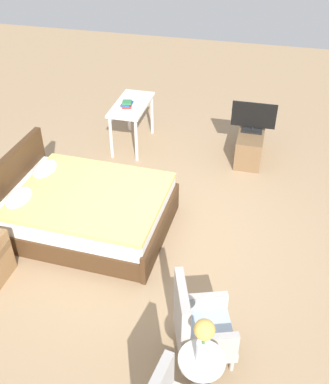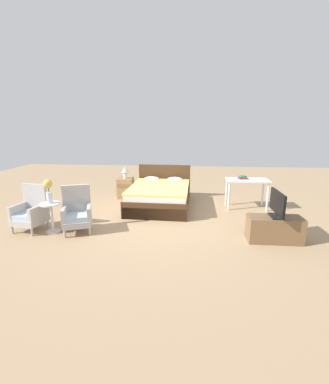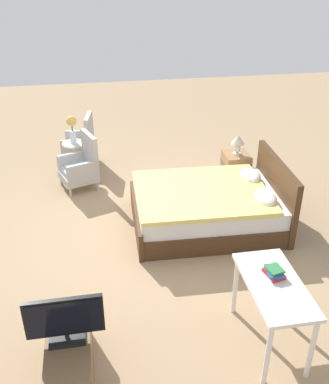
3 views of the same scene
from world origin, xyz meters
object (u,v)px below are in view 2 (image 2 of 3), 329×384
Objects in this scene: flower_vase at (49,189)px; tv_flatscreen at (277,204)px; bed at (160,195)px; armchair_by_window_right at (77,213)px; book_stack at (243,177)px; vanity_desk at (247,184)px; tv_stand at (274,229)px; table_lamp at (125,171)px; side_table at (52,214)px; nightstand at (126,188)px; armchair_by_window_left at (31,212)px.

tv_flatscreen is at bearing -0.58° from flower_vase.
bed is at bearing 140.08° from tv_flatscreen.
armchair_by_window_right reaches higher than book_stack.
book_stack is at bearing 96.02° from tv_flatscreen.
tv_flatscreen is 1.96m from vanity_desk.
vanity_desk is at bearing 92.62° from tv_stand.
table_lamp is 3.26m from book_stack.
armchair_by_window_right is 2.79× the size of table_lamp.
nightstand is at bearing 71.56° from side_table.
side_table is 0.58× the size of vanity_desk.
side_table is 2.75m from nightstand.
tv_stand is (3.79, -0.14, -0.14)m from armchair_by_window_right.
side_table is at bearing -108.44° from table_lamp.
tv_flatscreen reaches higher than nightstand.
armchair_by_window_right is at bearing 11.89° from side_table.
side_table is 1.83× the size of table_lamp.
table_lamp is at bearing 81.16° from armchair_by_window_right.
tv_flatscreen is at bearing 0.31° from tv_stand.
book_stack is (4.06, 1.95, 0.42)m from side_table.
tv_stand is 1.40× the size of tv_flatscreen.
armchair_by_window_left reaches higher than side_table.
side_table is 4.52m from book_stack.
armchair_by_window_right is at bearing 177.82° from tv_flatscreen.
flower_vase is 4.50m from book_stack.
flower_vase is 0.81× the size of nightstand.
table_lamp is at bearing 142.04° from tv_flatscreen.
armchair_by_window_left is at bearing -158.81° from vanity_desk.
vanity_desk is (4.18, 1.91, -0.25)m from flower_vase.
nightstand is 3.40m from vanity_desk.
book_stack reaches higher than vanity_desk.
tv_flatscreen is (4.76, -0.15, 0.34)m from armchair_by_window_left.
bed is 1.31m from nightstand.
tv_stand is 2.08m from book_stack.
armchair_by_window_right is 1.93× the size of flower_vase.
armchair_by_window_right reaches higher than nightstand.
armchair_by_window_left is at bearing 179.84° from armchair_by_window_right.
nightstand is at bearing 71.56° from flower_vase.
tv_stand is 0.48m from tv_flatscreen.
bed is at bearing -179.32° from vanity_desk.
nightstand is 3.30m from book_stack.
bed is 3.60× the size of nightstand.
armchair_by_window_right is (-1.48, -1.79, 0.08)m from bed.
tv_flatscreen is at bearing -1.77° from armchair_by_window_left.
tv_flatscreen reaches higher than vanity_desk.
bed is at bearing -178.41° from book_stack.
table_lamp is (0.87, 2.61, -0.10)m from flower_vase.
tv_stand is (4.27, -0.04, -0.66)m from flower_vase.
armchair_by_window_left is 4.76m from tv_stand.
armchair_by_window_right is 1.57× the size of nightstand.
flower_vase is 4.32m from tv_stand.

